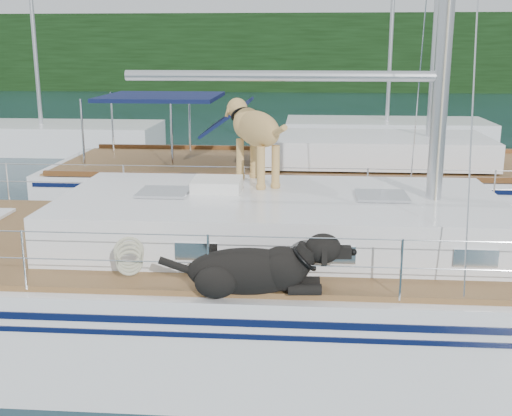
{
  "coord_description": "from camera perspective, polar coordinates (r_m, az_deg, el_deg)",
  "views": [
    {
      "loc": [
        1.1,
        -7.44,
        3.54
      ],
      "look_at": [
        0.5,
        0.2,
        1.6
      ],
      "focal_mm": 45.0,
      "sensor_mm": 36.0,
      "label": 1
    }
  ],
  "objects": [
    {
      "name": "ground",
      "position": [
        8.31,
        -3.61,
        -11.03
      ],
      "size": [
        120.0,
        120.0,
        0.0
      ],
      "primitive_type": "plane",
      "color": "black",
      "rests_on": "ground"
    },
    {
      "name": "tree_line",
      "position": [
        52.45,
        3.36,
        13.6
      ],
      "size": [
        90.0,
        3.0,
        6.0
      ],
      "primitive_type": "cube",
      "color": "black",
      "rests_on": "ground"
    },
    {
      "name": "shore_bank",
      "position": [
        53.73,
        3.35,
        11.05
      ],
      "size": [
        92.0,
        1.0,
        1.2
      ],
      "primitive_type": "cube",
      "color": "#595147",
      "rests_on": "ground"
    },
    {
      "name": "main_sailboat",
      "position": [
        8.03,
        -3.0,
        -6.64
      ],
      "size": [
        12.0,
        3.88,
        14.01
      ],
      "color": "white",
      "rests_on": "ground"
    },
    {
      "name": "neighbor_sailboat",
      "position": [
        13.77,
        5.48,
        1.92
      ],
      "size": [
        11.0,
        3.5,
        13.3
      ],
      "color": "white",
      "rests_on": "ground"
    },
    {
      "name": "bg_boat_west",
      "position": [
        23.5,
        -18.46,
        5.92
      ],
      "size": [
        8.0,
        3.0,
        11.65
      ],
      "color": "white",
      "rests_on": "ground"
    },
    {
      "name": "bg_boat_center",
      "position": [
        23.82,
        11.5,
        6.48
      ],
      "size": [
        7.2,
        3.0,
        11.65
      ],
      "color": "white",
      "rests_on": "ground"
    }
  ]
}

